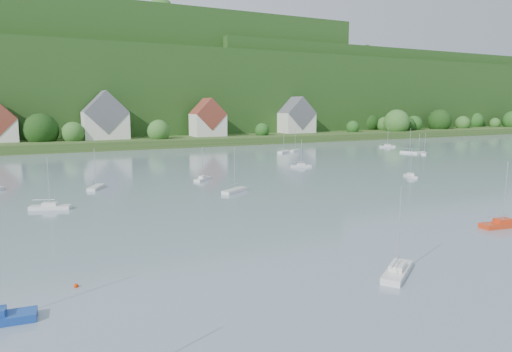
% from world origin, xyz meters
% --- Properties ---
extents(far_shore_strip, '(600.00, 60.00, 3.00)m').
position_xyz_m(far_shore_strip, '(0.00, 200.00, 1.50)').
color(far_shore_strip, '#2E4C1C').
rests_on(far_shore_strip, ground).
extents(forested_ridge, '(620.00, 181.22, 69.89)m').
position_xyz_m(forested_ridge, '(0.39, 268.57, 22.89)').
color(forested_ridge, '#193E13').
rests_on(forested_ridge, ground).
extents(village_building_2, '(16.00, 11.44, 18.00)m').
position_xyz_m(village_building_2, '(5.00, 188.00, 10.27)').
color(village_building_2, silver).
rests_on(village_building_2, far_shore_strip).
extents(village_building_3, '(13.00, 10.40, 15.50)m').
position_xyz_m(village_building_3, '(45.00, 186.00, 9.43)').
color(village_building_3, silver).
rests_on(village_building_3, far_shore_strip).
extents(village_building_4, '(15.00, 10.40, 16.50)m').
position_xyz_m(village_building_4, '(90.00, 190.00, 9.59)').
color(village_building_4, silver).
rests_on(village_building_4, far_shore_strip).
extents(near_sailboat_3, '(5.96, 4.90, 8.22)m').
position_xyz_m(near_sailboat_3, '(8.19, 39.19, 0.44)').
color(near_sailboat_3, silver).
rests_on(near_sailboat_3, ground).
extents(near_sailboat_5, '(6.46, 2.65, 8.46)m').
position_xyz_m(near_sailboat_5, '(32.29, 45.85, 0.45)').
color(near_sailboat_5, red).
rests_on(near_sailboat_5, ground).
extents(mooring_buoy_3, '(0.40, 0.40, 0.40)m').
position_xyz_m(mooring_buoy_3, '(-18.33, 49.36, 0.00)').
color(mooring_buoy_3, red).
rests_on(mooring_buoy_3, ground).
extents(far_sailboat_cluster, '(191.84, 76.13, 8.71)m').
position_xyz_m(far_sailboat_cluster, '(10.04, 116.42, 0.38)').
color(far_sailboat_cluster, silver).
rests_on(far_sailboat_cluster, ground).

